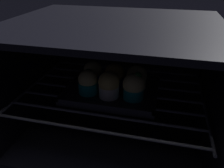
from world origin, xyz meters
TOP-DOWN VIEW (x-y plane):
  - oven_cavity at (0.00, 26.25)cm, footprint 59.00×47.00cm
  - oven_rack at (0.00, 22.00)cm, footprint 54.80×42.00cm
  - baking_tray at (0.00, 20.53)cm, footprint 27.35×20.57cm
  - muffin_row0_col0 at (-6.51, 17.53)cm, footprint 5.83×5.83cm
  - muffin_row0_col1 at (-0.13, 16.82)cm, footprint 6.07×6.07cm
  - muffin_row0_col2 at (7.02, 17.53)cm, footprint 6.32×6.32cm
  - muffin_row1_col0 at (-6.96, 23.61)cm, footprint 5.83×5.83cm
  - muffin_row1_col1 at (-0.30, 23.54)cm, footprint 6.17×6.17cm
  - muffin_row1_col2 at (6.86, 24.17)cm, footprint 6.31×6.31cm

SIDE VIEW (x-z plane):
  - oven_rack at x=0.00cm, z-range 13.20..14.00cm
  - baking_tray at x=0.00cm, z-range 13.61..15.81cm
  - oven_cavity at x=0.00cm, z-range -1.50..35.50cm
  - muffin_row1_col2 at x=6.86cm, z-range 15.03..22.32cm
  - muffin_row0_col0 at x=-6.51cm, z-range 15.03..22.35cm
  - muffin_row1_col1 at x=-0.30cm, z-range 15.01..22.44cm
  - muffin_row1_col0 at x=-6.96cm, z-range 14.97..22.50cm
  - muffin_row0_col2 at x=7.02cm, z-range 14.83..22.97cm
  - muffin_row0_col1 at x=-0.13cm, z-range 15.08..22.81cm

